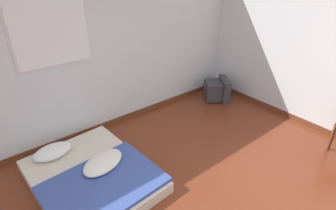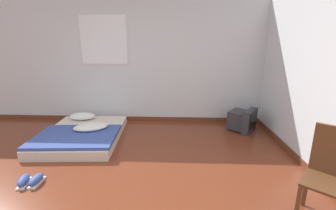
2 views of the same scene
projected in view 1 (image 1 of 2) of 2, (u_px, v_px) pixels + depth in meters
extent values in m
cube|color=silver|center=(93.00, 55.00, 4.00)|extent=(8.13, 0.06, 2.60)
cube|color=brown|center=(104.00, 125.00, 4.58)|extent=(8.13, 0.02, 0.09)
cube|color=silver|center=(50.00, 28.00, 3.45)|extent=(1.06, 0.01, 1.07)
cube|color=white|center=(50.00, 28.00, 3.45)|extent=(0.99, 0.01, 1.00)
cube|color=brown|center=(333.00, 134.00, 4.34)|extent=(0.02, 7.66, 0.09)
cube|color=beige|center=(92.00, 176.00, 3.45)|extent=(1.44, 1.82, 0.16)
ellipsoid|color=white|center=(53.00, 151.00, 3.66)|extent=(0.54, 0.37, 0.14)
cube|color=#384C93|center=(103.00, 184.00, 3.18)|extent=(1.42, 1.09, 0.05)
ellipsoid|color=silver|center=(103.00, 162.00, 3.43)|extent=(0.69, 0.57, 0.11)
cube|color=#333338|center=(213.00, 90.00, 5.45)|extent=(0.51, 0.54, 0.36)
cube|color=#333338|center=(224.00, 89.00, 5.45)|extent=(0.41, 0.51, 0.45)
cube|color=black|center=(227.00, 88.00, 5.45)|extent=(0.25, 0.35, 0.32)
cube|color=brown|center=(332.00, 138.00, 3.95)|extent=(0.05, 0.05, 0.44)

